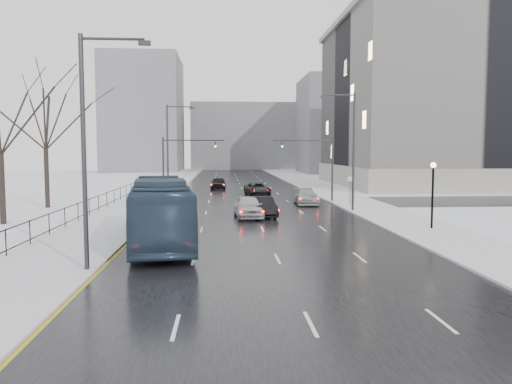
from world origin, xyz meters
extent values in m
cube|color=black|center=(0.00, 60.00, 0.02)|extent=(16.00, 150.00, 0.04)
cube|color=black|center=(0.00, 48.00, 0.02)|extent=(130.00, 10.00, 0.04)
cube|color=silver|center=(-10.50, 60.00, 0.08)|extent=(5.00, 150.00, 0.16)
cube|color=silver|center=(10.50, 60.00, 0.08)|extent=(5.00, 150.00, 0.16)
cube|color=white|center=(-20.00, 60.00, 0.06)|extent=(14.00, 150.00, 0.12)
cube|color=black|center=(-13.00, 30.00, 1.41)|extent=(0.04, 70.00, 0.05)
cube|color=black|center=(-13.00, 30.00, 0.41)|extent=(0.04, 70.00, 0.05)
cylinder|color=black|center=(-13.00, 30.00, 0.81)|extent=(0.06, 0.06, 1.30)
cylinder|color=#2D2D33|center=(8.40, 40.00, 5.00)|extent=(0.20, 0.20, 10.00)
cylinder|color=#2D2D33|center=(7.10, 40.00, 9.80)|extent=(2.60, 0.12, 0.12)
cube|color=#2D2D33|center=(5.80, 40.00, 9.65)|extent=(0.50, 0.25, 0.18)
cylinder|color=#2D2D33|center=(-8.40, 20.00, 5.00)|extent=(0.20, 0.20, 10.00)
cylinder|color=#2D2D33|center=(-7.10, 20.00, 9.80)|extent=(2.60, 0.12, 0.12)
cube|color=#2D2D33|center=(-5.80, 20.00, 9.65)|extent=(0.50, 0.25, 0.18)
cylinder|color=#2D2D33|center=(-8.40, 52.00, 5.00)|extent=(0.20, 0.20, 10.00)
cylinder|color=#2D2D33|center=(-7.10, 52.00, 9.80)|extent=(2.60, 0.12, 0.12)
cube|color=#2D2D33|center=(-5.80, 52.00, 9.65)|extent=(0.50, 0.25, 0.18)
cylinder|color=black|center=(11.00, 30.00, 2.16)|extent=(0.14, 0.14, 4.00)
sphere|color=#FFE5B2|center=(11.00, 30.00, 4.26)|extent=(0.36, 0.36, 0.36)
cylinder|color=#2D2D33|center=(8.40, 48.00, 3.25)|extent=(0.20, 0.20, 6.50)
cylinder|color=#2D2D33|center=(5.40, 48.00, 6.20)|extent=(6.00, 0.12, 0.12)
imported|color=#2D2D33|center=(3.30, 48.00, 5.60)|extent=(0.15, 0.18, 0.90)
sphere|color=#19FF33|center=(3.30, 47.85, 5.60)|extent=(0.16, 0.16, 0.16)
cylinder|color=#2D2D33|center=(-8.40, 48.00, 3.25)|extent=(0.20, 0.20, 6.50)
cylinder|color=#2D2D33|center=(-5.40, 48.00, 6.20)|extent=(6.00, 0.12, 0.12)
imported|color=#2D2D33|center=(-3.30, 48.00, 5.60)|extent=(0.15, 0.18, 0.90)
sphere|color=#19FF33|center=(-3.30, 47.85, 5.60)|extent=(0.16, 0.16, 0.16)
cylinder|color=#2D2D33|center=(9.20, 44.00, 1.41)|extent=(0.06, 0.06, 2.50)
cylinder|color=white|center=(9.20, 44.00, 2.56)|extent=(0.60, 0.03, 0.60)
torus|color=#B20C0C|center=(9.20, 44.00, 2.56)|extent=(0.58, 0.06, 0.58)
cube|color=gray|center=(35.00, 72.00, 12.00)|extent=(40.00, 30.00, 24.00)
cube|color=gray|center=(35.00, 72.00, 24.40)|extent=(41.00, 31.00, 0.80)
cube|color=gray|center=(35.00, 72.00, 1.50)|extent=(40.60, 30.60, 3.00)
cube|color=slate|center=(28.00, 115.00, 11.00)|extent=(24.00, 20.00, 22.00)
cube|color=slate|center=(-22.00, 125.00, 14.00)|extent=(18.00, 22.00, 28.00)
cube|color=slate|center=(4.00, 140.00, 9.00)|extent=(30.00, 18.00, 18.00)
imported|color=#27384C|center=(-6.08, 26.52, 1.86)|extent=(4.82, 13.33, 3.63)
imported|color=#ACACB0|center=(-0.65, 36.72, 0.89)|extent=(2.34, 5.12, 1.70)
imported|color=black|center=(0.50, 37.24, 0.82)|extent=(2.13, 4.85, 1.55)
imported|color=black|center=(1.39, 55.71, 0.78)|extent=(3.08, 5.57, 1.47)
imported|color=#97999C|center=(5.39, 45.84, 0.78)|extent=(2.20, 5.13, 1.47)
imported|color=black|center=(-3.20, 65.13, 0.86)|extent=(2.06, 4.84, 1.63)
camera|label=1|loc=(-2.60, -1.37, 5.21)|focal=35.00mm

